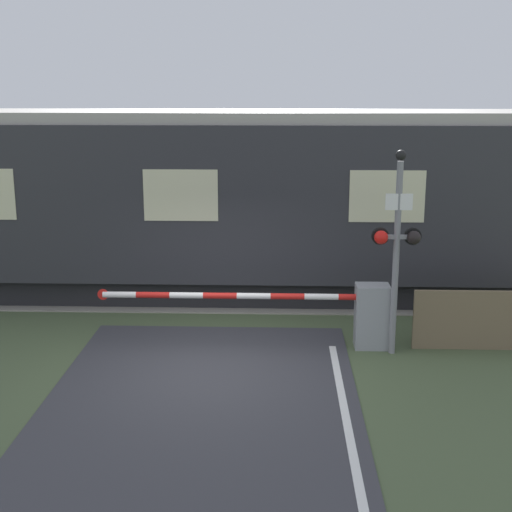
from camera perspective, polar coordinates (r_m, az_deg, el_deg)
The scene contains 5 objects.
ground_plane at distance 12.26m, azimuth -3.66°, elevation -8.83°, with size 80.00×80.00×0.00m, color #475638.
track_bed at distance 16.46m, azimuth -2.13°, elevation -2.84°, with size 36.00×3.20×0.13m.
train at distance 16.09m, azimuth -5.27°, elevation 4.33°, with size 15.13×3.04×4.12m.
crossing_barrier at distance 13.02m, azimuth 7.52°, elevation -4.53°, with size 5.28×0.44×1.18m.
signal_post at distance 12.48m, azimuth 11.21°, elevation 1.17°, with size 0.86×0.26×3.60m.
Camera 1 is at (1.18, -11.28, 4.65)m, focal length 50.00 mm.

